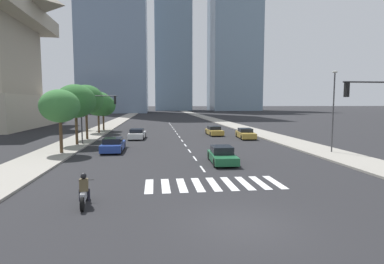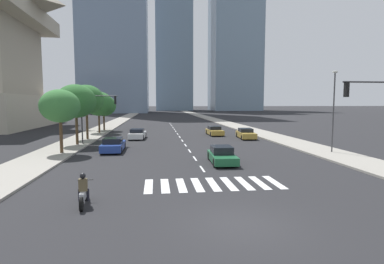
{
  "view_description": "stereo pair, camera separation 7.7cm",
  "coord_description": "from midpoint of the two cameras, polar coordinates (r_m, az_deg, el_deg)",
  "views": [
    {
      "loc": [
        -3.25,
        -10.81,
        4.57
      ],
      "look_at": [
        0.0,
        15.74,
        2.0
      ],
      "focal_mm": 28.52,
      "sensor_mm": 36.0,
      "label": 1
    },
    {
      "loc": [
        -3.17,
        -10.82,
        4.57
      ],
      "look_at": [
        0.0,
        15.74,
        2.0
      ],
      "focal_mm": 28.52,
      "sensor_mm": 36.0,
      "label": 2
    }
  ],
  "objects": [
    {
      "name": "sidewalk_west",
      "position": [
        42.05,
        -19.43,
        -0.96
      ],
      "size": [
        4.0,
        260.0,
        0.15
      ],
      "primitive_type": "cube",
      "color": "gray",
      "rests_on": "ground"
    },
    {
      "name": "street_tree_second",
      "position": [
        34.48,
        -21.0,
        5.39
      ],
      "size": [
        4.15,
        4.15,
        6.36
      ],
      "color": "#4C3823",
      "rests_on": "sidewalk_west"
    },
    {
      "name": "sedan_gold_2",
      "position": [
        39.76,
        9.92,
        -0.33
      ],
      "size": [
        2.17,
        4.87,
        1.28
      ],
      "rotation": [
        0.0,
        0.0,
        -1.65
      ],
      "color": "#B28E38",
      "rests_on": "ground"
    },
    {
      "name": "office_tower_center_skyline",
      "position": [
        197.44,
        -3.76,
        23.02
      ],
      "size": [
        21.26,
        26.3,
        136.07
      ],
      "color": "#7A93A8",
      "rests_on": "ground"
    },
    {
      "name": "street_tree_nearest",
      "position": [
        29.2,
        -23.56,
        4.46
      ],
      "size": [
        3.43,
        3.43,
        5.6
      ],
      "color": "#4C3823",
      "rests_on": "sidewalk_west"
    },
    {
      "name": "street_tree_third",
      "position": [
        39.31,
        -19.27,
        5.75
      ],
      "size": [
        4.15,
        4.15,
        6.59
      ],
      "color": "#4C3823",
      "rests_on": "sidewalk_west"
    },
    {
      "name": "motorcycle_lead",
      "position": [
        14.64,
        -19.63,
        -10.63
      ],
      "size": [
        0.7,
        2.14,
        1.49
      ],
      "rotation": [
        0.0,
        0.0,
        1.66
      ],
      "color": "black",
      "rests_on": "ground"
    },
    {
      "name": "traffic_signal_far",
      "position": [
        34.71,
        -17.74,
        4.2
      ],
      "size": [
        4.14,
        0.28,
        5.56
      ],
      "color": "#333335",
      "rests_on": "sidewalk_west"
    },
    {
      "name": "traffic_signal_near",
      "position": [
        21.69,
        31.15,
        3.84
      ],
      "size": [
        3.81,
        0.28,
        6.06
      ],
      "rotation": [
        0.0,
        0.0,
        3.14
      ],
      "color": "#333335",
      "rests_on": "sidewalk_east"
    },
    {
      "name": "sedan_white_0",
      "position": [
        39.34,
        -10.27,
        -0.39
      ],
      "size": [
        2.11,
        4.55,
        1.29
      ],
      "rotation": [
        0.0,
        0.0,
        1.5
      ],
      "color": "silver",
      "rests_on": "ground"
    },
    {
      "name": "sedan_blue_4",
      "position": [
        29.68,
        -14.59,
        -2.37
      ],
      "size": [
        1.9,
        4.69,
        1.3
      ],
      "rotation": [
        0.0,
        0.0,
        1.57
      ],
      "color": "navy",
      "rests_on": "ground"
    },
    {
      "name": "street_lamp_east",
      "position": [
        30.05,
        24.87,
        4.58
      ],
      "size": [
        0.5,
        0.24,
        7.23
      ],
      "color": "#3F3F42",
      "rests_on": "sidewalk_east"
    },
    {
      "name": "sedan_green_3",
      "position": [
        23.33,
        5.56,
        -4.38
      ],
      "size": [
        1.92,
        4.33,
        1.27
      ],
      "rotation": [
        0.0,
        0.0,
        -1.61
      ],
      "color": "#1E6038",
      "rests_on": "ground"
    },
    {
      "name": "street_tree_fourth",
      "position": [
        47.17,
        -17.18,
        5.06
      ],
      "size": [
        4.19,
        4.19,
        6.06
      ],
      "color": "#4C3823",
      "rests_on": "sidewalk_west"
    },
    {
      "name": "office_tower_right_skyline",
      "position": [
        188.65,
        7.83,
        16.29
      ],
      "size": [
        27.58,
        26.11,
        89.94
      ],
      "color": "#7A93A8",
      "rests_on": "ground"
    },
    {
      "name": "street_tree_fifth",
      "position": [
        51.39,
        -16.33,
        4.74
      ],
      "size": [
        3.94,
        3.94,
        5.63
      ],
      "color": "#4C3823",
      "rests_on": "sidewalk_west"
    },
    {
      "name": "lane_divider_center",
      "position": [
        44.9,
        -2.84,
        -0.36
      ],
      "size": [
        0.14,
        50.0,
        0.01
      ],
      "color": "silver",
      "rests_on": "ground"
    },
    {
      "name": "ground_plane",
      "position": [
        12.17,
        9.25,
        -16.64
      ],
      "size": [
        800.0,
        800.0,
        0.0
      ],
      "primitive_type": "plane",
      "color": "#232326"
    },
    {
      "name": "sedan_gold_1",
      "position": [
        43.27,
        4.12,
        0.19
      ],
      "size": [
        1.94,
        4.52,
        1.26
      ],
      "rotation": [
        0.0,
        0.0,
        -1.54
      ],
      "color": "#B28E38",
      "rests_on": "ground"
    },
    {
      "name": "crosswalk_near",
      "position": [
        17.46,
        3.92,
        -9.68
      ],
      "size": [
        7.65,
        2.95,
        0.01
      ],
      "color": "silver",
      "rests_on": "ground"
    },
    {
      "name": "sidewalk_east",
      "position": [
        43.89,
        13.77,
        -0.55
      ],
      "size": [
        4.0,
        260.0,
        0.15
      ],
      "primitive_type": "cube",
      "color": "gray",
      "rests_on": "ground"
    }
  ]
}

